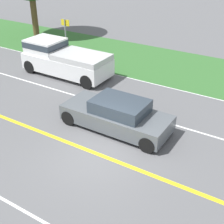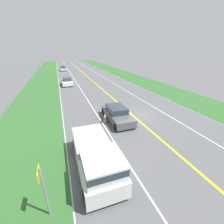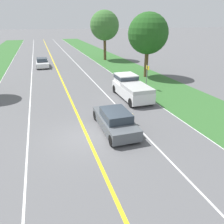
# 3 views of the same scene
# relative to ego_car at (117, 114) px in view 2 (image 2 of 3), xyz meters

# --- Properties ---
(ground_plane) EXTENTS (400.00, 400.00, 0.00)m
(ground_plane) POSITION_rel_ego_car_xyz_m (-1.95, -0.37, -0.65)
(ground_plane) COLOR #5B5B5E
(centre_divider_line) EXTENTS (0.18, 160.00, 0.01)m
(centre_divider_line) POSITION_rel_ego_car_xyz_m (-1.95, -0.37, -0.65)
(centre_divider_line) COLOR yellow
(centre_divider_line) RESTS_ON ground
(lane_edge_line_right) EXTENTS (0.14, 160.00, 0.01)m
(lane_edge_line_right) POSITION_rel_ego_car_xyz_m (5.05, -0.37, -0.65)
(lane_edge_line_right) COLOR white
(lane_edge_line_right) RESTS_ON ground
(lane_edge_line_left) EXTENTS (0.14, 160.00, 0.01)m
(lane_edge_line_left) POSITION_rel_ego_car_xyz_m (-8.95, -0.37, -0.65)
(lane_edge_line_left) COLOR white
(lane_edge_line_left) RESTS_ON ground
(lane_dash_same_dir) EXTENTS (0.10, 160.00, 0.01)m
(lane_dash_same_dir) POSITION_rel_ego_car_xyz_m (1.55, -0.37, -0.65)
(lane_dash_same_dir) COLOR white
(lane_dash_same_dir) RESTS_ON ground
(lane_dash_oncoming) EXTENTS (0.10, 160.00, 0.01)m
(lane_dash_oncoming) POSITION_rel_ego_car_xyz_m (-5.45, -0.37, -0.65)
(lane_dash_oncoming) COLOR white
(lane_dash_oncoming) RESTS_ON ground
(grass_verge_right) EXTENTS (6.00, 160.00, 0.03)m
(grass_verge_right) POSITION_rel_ego_car_xyz_m (8.05, -0.37, -0.63)
(grass_verge_right) COLOR #33662D
(grass_verge_right) RESTS_ON ground
(grass_verge_left) EXTENTS (6.00, 160.00, 0.03)m
(grass_verge_left) POSITION_rel_ego_car_xyz_m (-11.95, -0.37, -0.63)
(grass_verge_left) COLOR #33662D
(grass_verge_left) RESTS_ON ground
(ego_car) EXTENTS (1.88, 4.66, 1.38)m
(ego_car) POSITION_rel_ego_car_xyz_m (0.00, 0.00, 0.00)
(ego_car) COLOR #51565B
(ego_car) RESTS_ON ground
(dog) EXTENTS (0.41, 1.04, 0.84)m
(dog) POSITION_rel_ego_car_xyz_m (1.27, 0.09, -0.11)
(dog) COLOR #D1B784
(dog) RESTS_ON ground
(pickup_truck) EXTENTS (2.09, 5.28, 1.93)m
(pickup_truck) POSITION_rel_ego_car_xyz_m (3.49, 5.76, 0.33)
(pickup_truck) COLOR silver
(pickup_truck) RESTS_ON ground
(car_trailing_near) EXTENTS (1.89, 4.33, 1.36)m
(car_trailing_near) POSITION_rel_ego_car_xyz_m (3.46, -17.57, -0.01)
(car_trailing_near) COLOR white
(car_trailing_near) RESTS_ON ground
(car_trailing_mid) EXTENTS (1.84, 4.33, 1.39)m
(car_trailing_mid) POSITION_rel_ego_car_xyz_m (3.16, -39.15, -0.00)
(car_trailing_mid) COLOR silver
(car_trailing_mid) RESTS_ON ground
(street_sign) EXTENTS (0.11, 0.64, 2.54)m
(street_sign) POSITION_rel_ego_car_xyz_m (5.97, 7.54, 0.95)
(street_sign) COLOR gray
(street_sign) RESTS_ON ground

